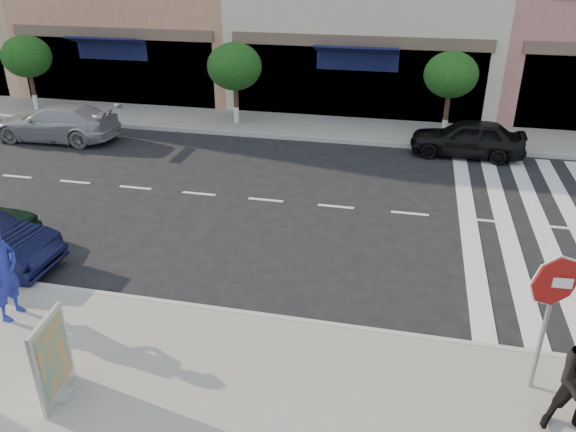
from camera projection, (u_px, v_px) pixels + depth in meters
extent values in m
plane|color=black|center=(308.00, 283.00, 11.92)|extent=(120.00, 120.00, 0.00)
cube|color=gray|center=(262.00, 409.00, 8.60)|extent=(60.00, 4.50, 0.15)
cube|color=gray|center=(363.00, 130.00, 21.55)|extent=(60.00, 3.00, 0.15)
cylinder|color=#473323|center=(33.00, 90.00, 23.78)|extent=(0.18, 0.18, 1.65)
cylinder|color=silver|center=(36.00, 102.00, 24.01)|extent=(0.20, 0.20, 0.60)
ellipsoid|color=#133F12|center=(27.00, 56.00, 23.18)|extent=(2.00, 2.00, 1.70)
cylinder|color=#473323|center=(236.00, 102.00, 22.00)|extent=(0.18, 0.18, 1.60)
cylinder|color=silver|center=(236.00, 114.00, 22.21)|extent=(0.20, 0.20, 0.60)
ellipsoid|color=#133F12|center=(234.00, 66.00, 21.40)|extent=(2.10, 2.10, 1.79)
cylinder|color=#473323|center=(446.00, 113.00, 20.37)|extent=(0.18, 0.18, 1.71)
cylinder|color=silver|center=(444.00, 128.00, 20.61)|extent=(0.20, 0.20, 0.60)
ellipsoid|color=#133F12|center=(451.00, 75.00, 19.77)|extent=(1.90, 1.90, 1.62)
cylinder|color=gray|center=(543.00, 331.00, 8.47)|extent=(0.07, 0.07, 2.17)
cylinder|color=white|center=(556.00, 281.00, 8.07)|extent=(0.85, 0.06, 0.85)
cylinder|color=#9E1411|center=(556.00, 282.00, 8.05)|extent=(0.79, 0.07, 0.79)
cube|color=white|center=(556.00, 283.00, 8.03)|extent=(0.45, 0.04, 0.16)
imported|color=#212B98|center=(4.00, 273.00, 10.25)|extent=(0.45, 0.69, 1.88)
cube|color=beige|center=(61.00, 395.00, 8.73)|extent=(0.37, 0.37, 0.04)
cube|color=beige|center=(53.00, 359.00, 8.42)|extent=(0.16, 0.95, 1.45)
cube|color=#D88C3F|center=(54.00, 357.00, 8.39)|extent=(0.11, 0.78, 1.12)
imported|color=#97989D|center=(57.00, 122.00, 20.48)|extent=(4.58, 1.91, 1.32)
imported|color=black|center=(467.00, 138.00, 18.90)|extent=(3.80, 1.67, 1.27)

